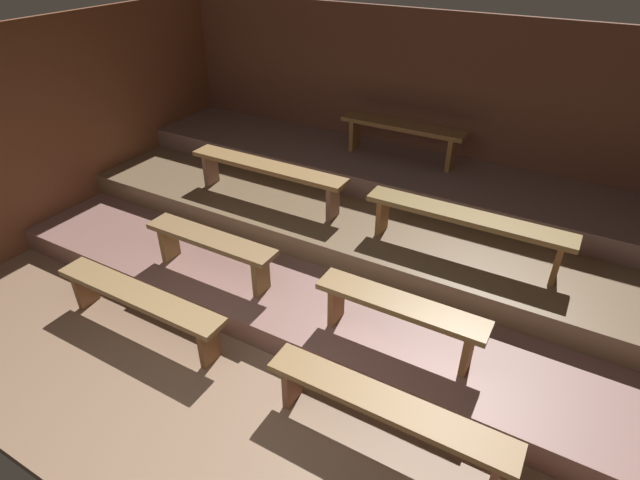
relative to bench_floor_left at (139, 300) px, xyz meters
name	(u,v)px	position (x,y,z in m)	size (l,w,h in m)	color
ground	(328,295)	(1.12, 1.25, -0.37)	(7.13, 5.17, 0.08)	#84664D
wall_back	(421,113)	(1.12, 3.46, 0.78)	(7.13, 0.06, 2.23)	brown
wall_left	(76,123)	(-2.08, 1.25, 0.78)	(0.06, 5.17, 2.23)	brown
platform_lower	(357,251)	(1.12, 1.86, -0.22)	(6.33, 3.14, 0.23)	#876057
platform_middle	(378,211)	(1.12, 2.37, 0.01)	(6.33, 2.14, 0.23)	#796146
platform_upper	(398,174)	(1.12, 2.88, 0.25)	(6.33, 1.10, 0.23)	#7A5E5A
bench_floor_left	(139,300)	(0.00, 0.00, 0.00)	(1.70, 0.25, 0.41)	olive
bench_floor_right	(386,409)	(2.24, 0.00, 0.00)	(1.70, 0.25, 0.41)	olive
bench_lower_left	(211,245)	(0.21, 0.70, 0.22)	(1.31, 0.25, 0.41)	olive
bench_lower_right	(400,311)	(2.03, 0.70, 0.22)	(1.31, 0.25, 0.41)	olive
bench_middle_left	(267,171)	(0.07, 1.82, 0.46)	(1.81, 0.25, 0.41)	olive
bench_middle_right	(466,222)	(2.17, 1.82, 0.46)	(1.81, 0.25, 0.41)	olive
bench_upper_center	(402,131)	(1.06, 3.04, 0.69)	(1.41, 0.25, 0.41)	olive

